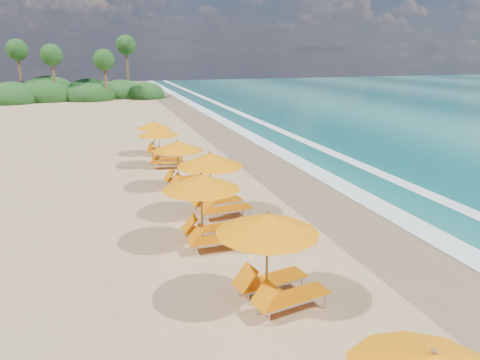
# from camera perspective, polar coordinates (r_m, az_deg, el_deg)

# --- Properties ---
(ground) EXTENTS (160.00, 160.00, 0.00)m
(ground) POSITION_cam_1_polar(r_m,az_deg,el_deg) (18.15, 0.00, -3.64)
(ground) COLOR tan
(ground) RESTS_ON ground
(wet_sand) EXTENTS (4.00, 160.00, 0.01)m
(wet_sand) POSITION_cam_1_polar(r_m,az_deg,el_deg) (19.65, 11.21, -2.37)
(wet_sand) COLOR #876E50
(wet_sand) RESTS_ON ground
(surf_foam) EXTENTS (4.00, 160.00, 0.01)m
(surf_foam) POSITION_cam_1_polar(r_m,az_deg,el_deg) (21.03, 17.70, -1.55)
(surf_foam) COLOR white
(surf_foam) RESTS_ON ground
(station_1) EXTENTS (3.05, 2.91, 2.54)m
(station_1) POSITION_cam_1_polar(r_m,az_deg,el_deg) (11.07, 4.32, -9.18)
(station_1) COLOR olive
(station_1) RESTS_ON ground
(station_2) EXTENTS (2.68, 2.46, 2.50)m
(station_2) POSITION_cam_1_polar(r_m,az_deg,el_deg) (14.36, -4.12, -3.18)
(station_2) COLOR olive
(station_2) RESTS_ON ground
(station_3) EXTENTS (2.91, 2.74, 2.56)m
(station_3) POSITION_cam_1_polar(r_m,az_deg,el_deg) (16.98, -3.15, 0.01)
(station_3) COLOR olive
(station_3) RESTS_ON ground
(station_4) EXTENTS (2.75, 2.62, 2.31)m
(station_4) POSITION_cam_1_polar(r_m,az_deg,el_deg) (20.57, -7.41, 2.38)
(station_4) COLOR olive
(station_4) RESTS_ON ground
(station_5) EXTENTS (2.72, 2.62, 2.23)m
(station_5) POSITION_cam_1_polar(r_m,az_deg,el_deg) (24.67, -9.83, 4.48)
(station_5) COLOR olive
(station_5) RESTS_ON ground
(station_6) EXTENTS (2.38, 2.23, 2.10)m
(station_6) POSITION_cam_1_polar(r_m,az_deg,el_deg) (27.63, -10.48, 5.53)
(station_6) COLOR olive
(station_6) RESTS_ON ground
(treeline) EXTENTS (25.80, 8.80, 9.74)m
(treeline) POSITION_cam_1_polar(r_m,az_deg,el_deg) (62.20, -22.18, 10.25)
(treeline) COLOR #163D14
(treeline) RESTS_ON ground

